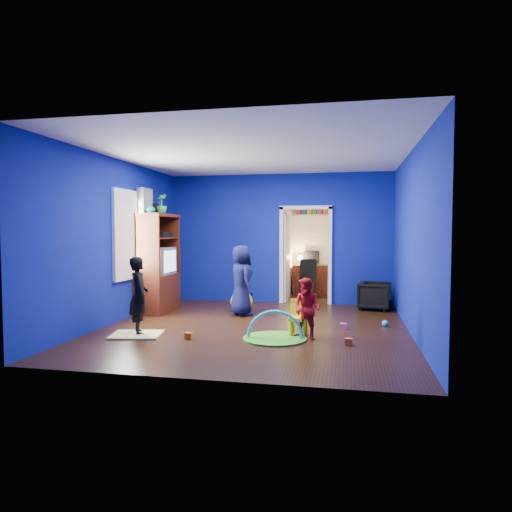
% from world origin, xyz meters
% --- Properties ---
extents(floor, '(5.00, 5.50, 0.01)m').
position_xyz_m(floor, '(0.00, 0.00, 0.00)').
color(floor, black).
rests_on(floor, ground).
extents(ceiling, '(5.00, 5.50, 0.01)m').
position_xyz_m(ceiling, '(0.00, 0.00, 2.90)').
color(ceiling, white).
rests_on(ceiling, wall_back).
extents(wall_back, '(5.00, 0.02, 2.90)m').
position_xyz_m(wall_back, '(0.00, 2.75, 1.45)').
color(wall_back, navy).
rests_on(wall_back, floor).
extents(wall_front, '(5.00, 0.02, 2.90)m').
position_xyz_m(wall_front, '(0.00, -2.75, 1.45)').
color(wall_front, navy).
rests_on(wall_front, floor).
extents(wall_left, '(0.02, 5.50, 2.90)m').
position_xyz_m(wall_left, '(-2.50, 0.00, 1.45)').
color(wall_left, navy).
rests_on(wall_left, floor).
extents(wall_right, '(0.02, 5.50, 2.90)m').
position_xyz_m(wall_right, '(2.50, 0.00, 1.45)').
color(wall_right, navy).
rests_on(wall_right, floor).
extents(alcove, '(1.00, 1.75, 2.50)m').
position_xyz_m(alcove, '(0.60, 3.62, 1.25)').
color(alcove, silver).
rests_on(alcove, floor).
extents(armchair, '(0.73, 0.72, 0.58)m').
position_xyz_m(armchair, '(2.07, 2.20, 0.29)').
color(armchair, black).
rests_on(armchair, floor).
extents(child_black, '(0.49, 0.53, 1.22)m').
position_xyz_m(child_black, '(-1.68, -0.85, 0.61)').
color(child_black, black).
rests_on(child_black, floor).
extents(child_navy, '(0.73, 0.79, 1.35)m').
position_xyz_m(child_navy, '(-0.48, 1.04, 0.68)').
color(child_navy, '#0F1337').
rests_on(child_navy, floor).
extents(toddler_red, '(0.55, 0.50, 0.92)m').
position_xyz_m(toddler_red, '(0.93, -0.64, 0.46)').
color(toddler_red, '#AC1712').
rests_on(toddler_red, floor).
extents(vase, '(0.23, 0.23, 0.19)m').
position_xyz_m(vase, '(-2.22, 0.82, 2.06)').
color(vase, '#0D586F').
rests_on(vase, tv_armoire).
extents(potted_plant, '(0.27, 0.27, 0.42)m').
position_xyz_m(potted_plant, '(-2.22, 1.34, 2.17)').
color(potted_plant, green).
rests_on(potted_plant, tv_armoire).
extents(tv_armoire, '(0.58, 1.14, 1.96)m').
position_xyz_m(tv_armoire, '(-2.22, 1.12, 0.98)').
color(tv_armoire, '#42110B').
rests_on(tv_armoire, floor).
extents(crt_tv, '(0.46, 0.70, 0.54)m').
position_xyz_m(crt_tv, '(-2.18, 1.12, 1.02)').
color(crt_tv, silver).
rests_on(crt_tv, tv_armoire).
extents(yellow_blanket, '(0.85, 0.73, 0.03)m').
position_xyz_m(yellow_blanket, '(-1.68, -0.95, 0.01)').
color(yellow_blanket, '#F2E07A').
rests_on(yellow_blanket, floor).
extents(hopper_ball, '(0.44, 0.44, 0.44)m').
position_xyz_m(hopper_ball, '(-0.53, 1.29, 0.22)').
color(hopper_ball, yellow).
rests_on(hopper_ball, floor).
extents(kid_chair, '(0.30, 0.30, 0.50)m').
position_xyz_m(kid_chair, '(0.78, -0.44, 0.25)').
color(kid_chair, yellow).
rests_on(kid_chair, floor).
extents(play_mat, '(0.96, 0.96, 0.03)m').
position_xyz_m(play_mat, '(0.46, -0.75, 0.01)').
color(play_mat, green).
rests_on(play_mat, floor).
extents(toy_arch, '(0.86, 0.14, 0.86)m').
position_xyz_m(toy_arch, '(0.46, -0.75, 0.02)').
color(toy_arch, '#3F8CD8').
rests_on(toy_arch, floor).
extents(window_left, '(0.03, 0.95, 1.55)m').
position_xyz_m(window_left, '(-2.48, 0.35, 1.55)').
color(window_left, white).
rests_on(window_left, wall_left).
extents(curtain, '(0.14, 0.42, 2.40)m').
position_xyz_m(curtain, '(-2.37, 0.90, 1.25)').
color(curtain, slate).
rests_on(curtain, floor).
extents(doorway, '(1.16, 0.10, 2.10)m').
position_xyz_m(doorway, '(0.60, 2.75, 1.05)').
color(doorway, white).
rests_on(doorway, floor).
extents(study_desk, '(0.88, 0.44, 0.75)m').
position_xyz_m(study_desk, '(0.60, 4.26, 0.38)').
color(study_desk, '#3D140A').
rests_on(study_desk, floor).
extents(desk_monitor, '(0.40, 0.05, 0.32)m').
position_xyz_m(desk_monitor, '(0.60, 4.38, 0.95)').
color(desk_monitor, black).
rests_on(desk_monitor, study_desk).
extents(desk_lamp, '(0.14, 0.14, 0.14)m').
position_xyz_m(desk_lamp, '(0.32, 4.32, 0.93)').
color(desk_lamp, '#FFD88C').
rests_on(desk_lamp, study_desk).
extents(folding_chair, '(0.40, 0.40, 0.92)m').
position_xyz_m(folding_chair, '(0.60, 3.30, 0.46)').
color(folding_chair, black).
rests_on(folding_chair, floor).
extents(book_shelf, '(0.88, 0.24, 0.04)m').
position_xyz_m(book_shelf, '(0.60, 4.37, 2.02)').
color(book_shelf, white).
rests_on(book_shelf, study_desk).
extents(toy_0, '(0.10, 0.08, 0.10)m').
position_xyz_m(toy_0, '(1.55, -0.91, 0.05)').
color(toy_0, '#DC5124').
rests_on(toy_0, floor).
extents(toy_1, '(0.11, 0.11, 0.11)m').
position_xyz_m(toy_1, '(2.16, 0.53, 0.06)').
color(toy_1, '#298EEA').
rests_on(toy_1, floor).
extents(toy_2, '(0.10, 0.08, 0.10)m').
position_xyz_m(toy_2, '(-0.81, -1.00, 0.05)').
color(toy_2, orange).
rests_on(toy_2, floor).
extents(toy_3, '(0.10, 0.08, 0.10)m').
position_xyz_m(toy_3, '(1.47, 0.15, 0.05)').
color(toy_3, '#CC4C94').
rests_on(toy_3, floor).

